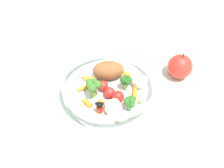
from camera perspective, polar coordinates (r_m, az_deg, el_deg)
name	(u,v)px	position (r m, az deg, el deg)	size (l,w,h in m)	color
ground_plane	(110,95)	(0.57, -0.40, -2.67)	(2.40, 2.40, 0.00)	silver
food_container	(113,85)	(0.55, 0.22, -0.24)	(0.24, 0.24, 0.06)	white
loose_apple	(180,66)	(0.62, 16.71, 4.24)	(0.07, 0.07, 0.08)	red
folded_napkin	(20,78)	(0.66, -22.05, 1.47)	(0.12, 0.14, 0.01)	white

